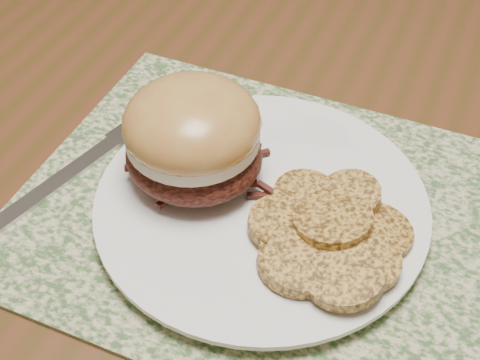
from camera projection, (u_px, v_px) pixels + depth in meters
name	position (u px, v px, depth m)	size (l,w,h in m)	color
dining_table	(353.00, 206.00, 0.68)	(1.50, 0.90, 0.75)	#562E18
placemat	(287.00, 220.00, 0.56)	(0.45, 0.33, 0.00)	#3B5D30
dinner_plate	(261.00, 206.00, 0.56)	(0.26, 0.26, 0.02)	white
pork_sandwich	(193.00, 137.00, 0.54)	(0.13, 0.12, 0.09)	black
roasted_potatoes	(328.00, 235.00, 0.51)	(0.14, 0.15, 0.03)	#C18D39
fork	(82.00, 165.00, 0.60)	(0.07, 0.19, 0.00)	#B6B6BD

